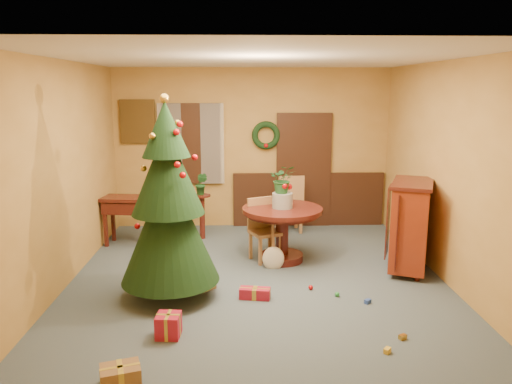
{
  "coord_description": "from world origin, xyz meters",
  "views": [
    {
      "loc": [
        -0.22,
        -6.35,
        2.54
      ],
      "look_at": [
        -0.0,
        0.4,
        1.13
      ],
      "focal_mm": 35.0,
      "sensor_mm": 36.0,
      "label": 1
    }
  ],
  "objects_px": {
    "dining_table": "(282,224)",
    "christmas_tree": "(168,204)",
    "writing_desk": "(131,209)",
    "chair_near": "(263,227)",
    "sideboard": "(410,224)"
  },
  "relations": [
    {
      "from": "dining_table",
      "to": "christmas_tree",
      "type": "xyz_separation_m",
      "value": [
        -1.48,
        -1.27,
        0.61
      ]
    },
    {
      "from": "christmas_tree",
      "to": "writing_desk",
      "type": "height_order",
      "value": "christmas_tree"
    },
    {
      "from": "chair_near",
      "to": "writing_desk",
      "type": "height_order",
      "value": "chair_near"
    },
    {
      "from": "christmas_tree",
      "to": "sideboard",
      "type": "bearing_deg",
      "value": 13.91
    },
    {
      "from": "writing_desk",
      "to": "sideboard",
      "type": "xyz_separation_m",
      "value": [
        4.16,
        -1.34,
        0.08
      ]
    },
    {
      "from": "dining_table",
      "to": "chair_near",
      "type": "relative_size",
      "value": 1.27
    },
    {
      "from": "writing_desk",
      "to": "dining_table",
      "type": "bearing_deg",
      "value": -20.0
    },
    {
      "from": "chair_near",
      "to": "sideboard",
      "type": "relative_size",
      "value": 0.73
    },
    {
      "from": "writing_desk",
      "to": "sideboard",
      "type": "bearing_deg",
      "value": -17.87
    },
    {
      "from": "dining_table",
      "to": "writing_desk",
      "type": "height_order",
      "value": "dining_table"
    },
    {
      "from": "chair_near",
      "to": "writing_desk",
      "type": "bearing_deg",
      "value": 159.49
    },
    {
      "from": "dining_table",
      "to": "chair_near",
      "type": "distance_m",
      "value": 0.3
    },
    {
      "from": "chair_near",
      "to": "christmas_tree",
      "type": "distance_m",
      "value": 1.93
    },
    {
      "from": "dining_table",
      "to": "writing_desk",
      "type": "xyz_separation_m",
      "value": [
        -2.41,
        0.88,
        0.03
      ]
    },
    {
      "from": "christmas_tree",
      "to": "chair_near",
      "type": "bearing_deg",
      "value": 48.3
    }
  ]
}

